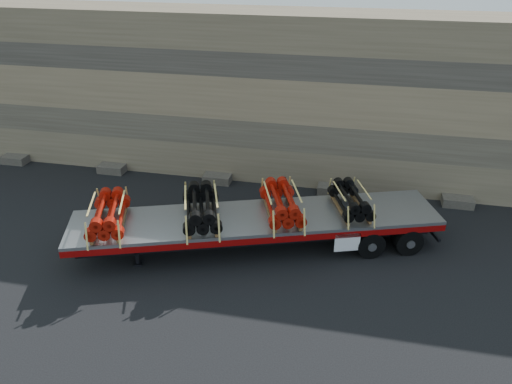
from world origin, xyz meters
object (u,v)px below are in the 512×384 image
trailer (256,232)px  bundle_midrear (282,204)px  bundle_front (108,215)px  bundle_midfront (201,208)px  bundle_rear (351,201)px

trailer → bundle_midrear: bearing=-0.0°
bundle_front → bundle_midrear: size_ratio=0.98×
bundle_front → bundle_midfront: bundle_midfront is taller
trailer → bundle_midrear: (0.81, 0.29, 1.04)m
bundle_front → bundle_midrear: bundle_midrear is taller
bundle_midfront → trailer: bearing=0.0°
trailer → bundle_rear: bundle_rear is taller
bundle_midfront → bundle_front: bearing=180.0°
bundle_front → trailer: bearing=-0.0°
bundle_midfront → bundle_midrear: (2.53, 0.90, -0.01)m
trailer → bundle_midfront: 2.10m
trailer → bundle_midfront: bearing=180.0°
bundle_midrear → bundle_rear: 2.38m
trailer → bundle_rear: 3.40m
bundle_midfront → bundle_rear: bearing=0.0°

